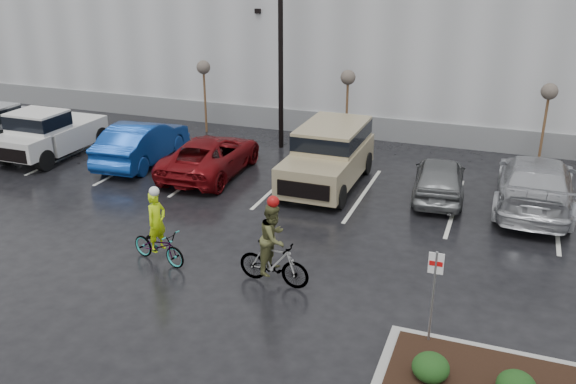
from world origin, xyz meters
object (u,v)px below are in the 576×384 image
at_px(lamppost, 280,5).
at_px(sapling_west, 204,71).
at_px(cyclist_olive, 274,253).
at_px(suv_tan, 327,157).
at_px(cyclist_hivis, 158,239).
at_px(fire_lane_sign, 434,288).
at_px(car_far_silver, 535,183).
at_px(car_grey, 439,177).
at_px(pickup_silver, 7,124).
at_px(sapling_mid, 348,82).
at_px(car_red, 211,155).
at_px(sapling_east, 549,96).
at_px(pickup_white, 56,130).
at_px(car_blue, 142,142).

relative_size(lamppost, sapling_west, 2.88).
distance_m(lamppost, cyclist_olive, 12.19).
height_order(suv_tan, cyclist_olive, cyclist_olive).
height_order(sapling_west, cyclist_hivis, sapling_west).
bearing_deg(fire_lane_sign, car_far_silver, 77.02).
bearing_deg(car_grey, suv_tan, -0.81).
bearing_deg(pickup_silver, car_grey, 1.89).
xyz_separation_m(pickup_silver, cyclist_olive, (14.46, -6.61, -0.13)).
bearing_deg(suv_tan, sapling_mid, 97.44).
relative_size(car_red, car_far_silver, 0.89).
relative_size(sapling_east, car_far_silver, 0.56).
xyz_separation_m(pickup_white, cyclist_hivis, (8.68, -6.51, -0.32)).
xyz_separation_m(sapling_west, car_blue, (-0.28, -4.66, -1.93)).
xyz_separation_m(sapling_mid, suv_tan, (0.60, -4.62, -1.70)).
relative_size(sapling_mid, cyclist_olive, 1.38).
bearing_deg(lamppost, car_red, -107.14).
xyz_separation_m(car_far_silver, cyclist_hivis, (-9.16, -7.37, -0.16)).
relative_size(car_grey, car_far_silver, 0.70).
distance_m(lamppost, pickup_silver, 12.23).
height_order(pickup_silver, car_far_silver, pickup_silver).
relative_size(fire_lane_sign, suv_tan, 0.43).
relative_size(pickup_silver, cyclist_hivis, 2.46).
xyz_separation_m(sapling_east, car_far_silver, (-0.20, -4.13, -1.90)).
relative_size(car_grey, cyclist_hivis, 1.90).
relative_size(lamppost, sapling_east, 2.88).
relative_size(suv_tan, cyclist_olive, 2.20).
height_order(sapling_east, pickup_white, sapling_east).
relative_size(sapling_mid, car_far_silver, 0.56).
distance_m(pickup_white, car_red, 6.84).
bearing_deg(cyclist_hivis, car_red, 29.04).
xyz_separation_m(suv_tan, cyclist_hivis, (-2.47, -6.88, -0.37)).
relative_size(car_far_silver, cyclist_hivis, 2.69).
height_order(fire_lane_sign, car_grey, fire_lane_sign).
xyz_separation_m(pickup_silver, car_far_silver, (20.39, 0.76, -0.15)).
relative_size(sapling_mid, cyclist_hivis, 1.51).
bearing_deg(car_blue, suv_tan, 175.89).
xyz_separation_m(fire_lane_sign, car_far_silver, (2.00, 8.67, -0.58)).
bearing_deg(cyclist_hivis, car_blue, 49.08).
bearing_deg(car_grey, sapling_mid, -50.15).
height_order(fire_lane_sign, car_far_silver, fire_lane_sign).
xyz_separation_m(pickup_white, suv_tan, (11.15, 0.37, 0.05)).
xyz_separation_m(lamppost, sapling_east, (10.00, 1.00, -2.96)).
bearing_deg(pickup_white, car_grey, 2.60).
distance_m(pickup_silver, car_grey, 17.47).
bearing_deg(sapling_east, pickup_white, -164.55).
distance_m(pickup_silver, car_blue, 6.32).
bearing_deg(sapling_west, car_red, -60.48).
bearing_deg(fire_lane_sign, sapling_east, 80.25).
distance_m(lamppost, cyclist_hivis, 11.66).
xyz_separation_m(lamppost, car_far_silver, (9.80, -3.13, -4.86)).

